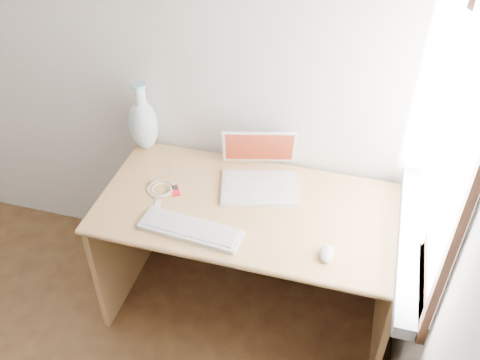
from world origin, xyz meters
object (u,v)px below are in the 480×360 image
(laptop, at_px, (262,174))
(vase, at_px, (143,123))
(desk, at_px, (254,227))
(external_keyboard, at_px, (191,229))

(laptop, relative_size, vase, 1.09)
(vase, bearing_deg, desk, -18.80)
(external_keyboard, xyz_separation_m, vase, (-0.43, 0.52, 0.14))
(desk, height_order, laptop, laptop)
(desk, relative_size, external_keyboard, 3.01)
(external_keyboard, bearing_deg, desk, 60.69)
(vase, bearing_deg, laptop, -10.95)
(laptop, bearing_deg, vase, 154.55)
(laptop, xyz_separation_m, external_keyboard, (-0.22, -0.40, -0.04))
(desk, xyz_separation_m, external_keyboard, (-0.21, -0.31, 0.22))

